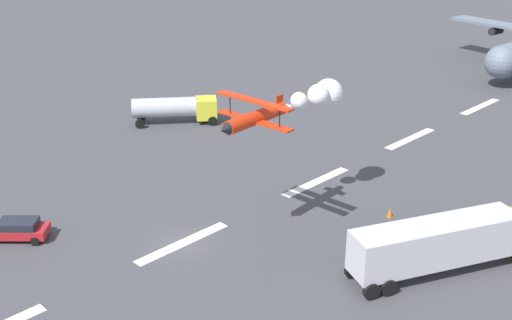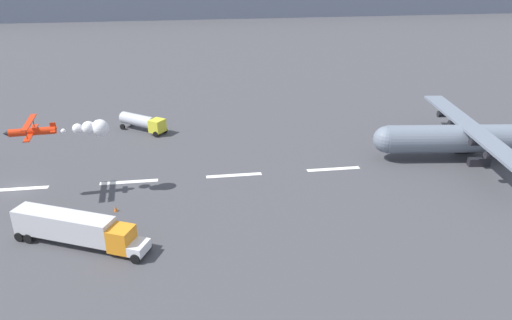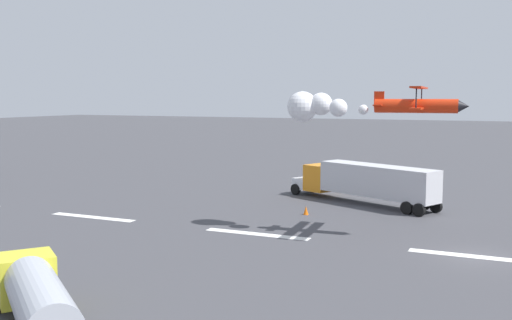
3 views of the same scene
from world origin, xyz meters
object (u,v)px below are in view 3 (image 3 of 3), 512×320
Objects in this scene: semi_truck_orange at (365,181)px; fuel_tanker_truck at (36,296)px; traffic_cone_far at (306,210)px; stunt_biplane_red at (340,106)px.

fuel_tanker_truck is at bearing 82.16° from semi_truck_orange.
traffic_cone_far is (-1.66, -28.69, -1.37)m from fuel_tanker_truck.
semi_truck_orange is 36.12m from fuel_tanker_truck.
stunt_biplane_red is 16.88× the size of traffic_cone_far.
semi_truck_orange is at bearing -114.77° from traffic_cone_far.
fuel_tanker_truck is at bearing 86.70° from traffic_cone_far.
traffic_cone_far is at bearing -50.51° from stunt_biplane_red.
stunt_biplane_red is 14.31m from semi_truck_orange.
stunt_biplane_red is 0.82× the size of semi_truck_orange.
fuel_tanker_truck is 28.77m from traffic_cone_far.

